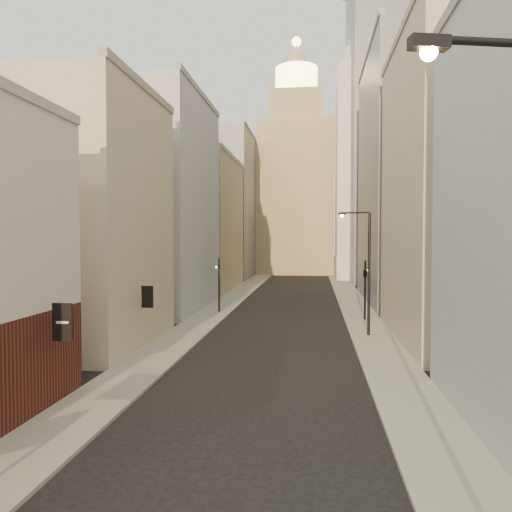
{
  "coord_description": "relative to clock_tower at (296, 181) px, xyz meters",
  "views": [
    {
      "loc": [
        2.46,
        -4.35,
        6.94
      ],
      "look_at": [
        -0.4,
        20.22,
        5.98
      ],
      "focal_mm": 35.0,
      "sensor_mm": 36.0,
      "label": 1
    }
  ],
  "objects": [
    {
      "name": "left_bldg_beige",
      "position": [
        -11.0,
        -66.0,
        -9.63
      ],
      "size": [
        8.0,
        12.0,
        16.0
      ],
      "primitive_type": "cube",
      "color": "#B8AE92",
      "rests_on": "ground"
    },
    {
      "name": "right_bldg_beige",
      "position": [
        13.0,
        -62.0,
        -7.63
      ],
      "size": [
        8.0,
        16.0,
        20.0
      ],
      "primitive_type": "cube",
      "color": "#B8AE92",
      "rests_on": "ground"
    },
    {
      "name": "streetlamp_mid",
      "position": [
        7.03,
        -61.39,
        -12.68
      ],
      "size": [
        2.22,
        0.81,
        8.67
      ],
      "rotation": [
        0.0,
        0.0,
        -0.28
      ],
      "color": "black",
      "rests_on": "ground"
    },
    {
      "name": "traffic_light_left",
      "position": [
        -5.07,
        -52.05,
        -14.04
      ],
      "size": [
        0.54,
        0.43,
        5.0
      ],
      "rotation": [
        0.0,
        0.0,
        3.15
      ],
      "color": "black",
      "rests_on": "ground"
    },
    {
      "name": "left_bldg_wingrid",
      "position": [
        -11.0,
        -12.0,
        -5.63
      ],
      "size": [
        8.0,
        20.0,
        24.0
      ],
      "primitive_type": "cube",
      "color": "gray",
      "rests_on": "ground"
    },
    {
      "name": "clock_tower",
      "position": [
        0.0,
        0.0,
        0.0
      ],
      "size": [
        14.0,
        14.0,
        44.9
      ],
      "color": "#9D8559",
      "rests_on": "ground"
    },
    {
      "name": "sidewalk_right",
      "position": [
        7.5,
        -37.0,
        -17.56
      ],
      "size": [
        3.0,
        140.0,
        0.15
      ],
      "primitive_type": "cube",
      "color": "gray",
      "rests_on": "ground"
    },
    {
      "name": "highrise",
      "position": [
        19.0,
        -14.0,
        8.02
      ],
      "size": [
        21.0,
        23.0,
        51.2
      ],
      "color": "gray",
      "rests_on": "ground"
    },
    {
      "name": "right_bldg_wingrid",
      "position": [
        13.0,
        -42.0,
        -4.63
      ],
      "size": [
        8.0,
        20.0,
        26.0
      ],
      "primitive_type": "cube",
      "color": "gray",
      "rests_on": "ground"
    },
    {
      "name": "sidewalk_left",
      "position": [
        -5.5,
        -37.0,
        -17.56
      ],
      "size": [
        3.0,
        140.0,
        0.15
      ],
      "primitive_type": "cube",
      "color": "gray",
      "rests_on": "ground"
    },
    {
      "name": "traffic_light_right",
      "position": [
        7.64,
        -54.9,
        -13.9
      ],
      "size": [
        0.66,
        0.65,
        5.0
      ],
      "rotation": [
        0.0,
        0.0,
        3.44
      ],
      "color": "black",
      "rests_on": "ground"
    },
    {
      "name": "white_tower",
      "position": [
        11.0,
        -14.0,
        0.97
      ],
      "size": [
        8.0,
        8.0,
        41.5
      ],
      "color": "silver",
      "rests_on": "ground"
    },
    {
      "name": "left_bldg_tan",
      "position": [
        -11.0,
        -32.0,
        -9.13
      ],
      "size": [
        8.0,
        18.0,
        17.0
      ],
      "primitive_type": "cube",
      "color": "#9D8559",
      "rests_on": "ground"
    },
    {
      "name": "left_bldg_grey",
      "position": [
        -11.0,
        -50.0,
        -7.63
      ],
      "size": [
        8.0,
        16.0,
        20.0
      ],
      "primitive_type": "cube",
      "color": "#9C9CA1",
      "rests_on": "ground"
    }
  ]
}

